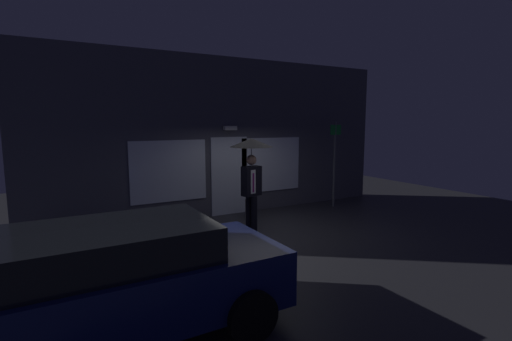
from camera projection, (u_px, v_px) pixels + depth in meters
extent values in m
plane|color=#2D2D33|center=(269.00, 234.00, 8.62)|extent=(18.00, 18.00, 0.00)
cube|color=#4C4C56|center=(226.00, 137.00, 10.35)|extent=(10.51, 0.30, 4.39)
cube|color=white|center=(229.00, 176.00, 10.35)|extent=(1.10, 0.04, 2.20)
cube|color=white|center=(169.00, 171.00, 9.48)|extent=(2.00, 0.04, 1.60)
cube|color=white|center=(271.00, 164.00, 11.00)|extent=(2.00, 0.04, 1.60)
cube|color=white|center=(230.00, 128.00, 10.11)|extent=(0.36, 0.16, 0.12)
cylinder|color=black|center=(254.00, 214.00, 8.72)|extent=(0.15, 0.15, 0.87)
cylinder|color=black|center=(249.00, 212.00, 8.88)|extent=(0.15, 0.15, 0.87)
cube|color=black|center=(251.00, 181.00, 8.70)|extent=(0.50, 0.33, 0.70)
cube|color=silver|center=(253.00, 182.00, 8.57)|extent=(0.14, 0.05, 0.56)
cube|color=#721966|center=(253.00, 183.00, 8.57)|extent=(0.05, 0.03, 0.45)
sphere|color=tan|center=(251.00, 160.00, 8.63)|extent=(0.24, 0.24, 0.24)
cylinder|color=slate|center=(251.00, 159.00, 8.63)|extent=(0.02, 0.02, 0.98)
cone|color=black|center=(251.00, 143.00, 8.58)|extent=(1.02, 1.02, 0.20)
cube|color=navy|center=(113.00, 290.00, 4.35)|extent=(4.18, 1.70, 0.72)
cube|color=black|center=(111.00, 244.00, 4.27)|extent=(2.35, 1.49, 0.42)
cylinder|color=black|center=(200.00, 268.00, 5.81)|extent=(0.64, 0.22, 0.64)
cylinder|color=black|center=(251.00, 315.00, 4.37)|extent=(0.64, 0.22, 0.64)
cylinder|color=#595B60|center=(334.00, 165.00, 11.22)|extent=(0.07, 0.07, 2.63)
cube|color=#198C33|center=(336.00, 130.00, 11.07)|extent=(0.40, 0.02, 0.30)
cylinder|color=slate|center=(250.00, 208.00, 10.04)|extent=(0.30, 0.30, 0.53)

